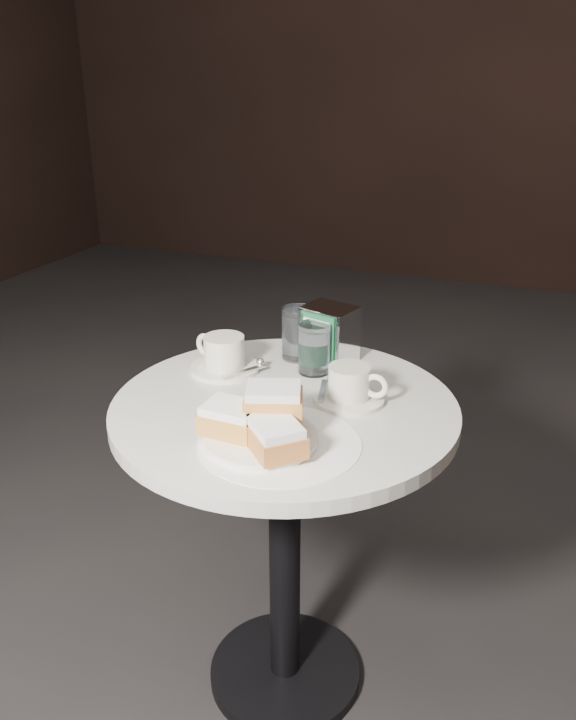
% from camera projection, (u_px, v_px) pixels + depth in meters
% --- Properties ---
extents(ground, '(7.00, 7.00, 0.00)m').
position_uv_depth(ground, '(285.00, 676.00, 1.71)').
color(ground, black).
rests_on(ground, ground).
extents(cafe_table, '(0.70, 0.70, 0.74)m').
position_uv_depth(cafe_table, '(285.00, 485.00, 1.49)').
color(cafe_table, black).
rests_on(cafe_table, ground).
extents(sugar_spill, '(0.30, 0.30, 0.00)m').
position_uv_depth(sugar_spill, '(279.00, 443.00, 1.26)').
color(sugar_spill, white).
rests_on(sugar_spill, cafe_table).
extents(beignet_plate, '(0.27, 0.27, 0.10)m').
position_uv_depth(beignet_plate, '(260.00, 425.00, 1.25)').
color(beignet_plate, white).
rests_on(beignet_plate, cafe_table).
extents(coffee_cup_left, '(0.19, 0.19, 0.08)m').
position_uv_depth(coffee_cup_left, '(224.00, 356.00, 1.55)').
color(coffee_cup_left, silver).
rests_on(coffee_cup_left, cafe_table).
extents(coffee_cup_right, '(0.16, 0.15, 0.08)m').
position_uv_depth(coffee_cup_right, '(350.00, 386.00, 1.41)').
color(coffee_cup_right, silver).
rests_on(coffee_cup_right, cafe_table).
extents(water_glass_left, '(0.09, 0.09, 0.12)m').
position_uv_depth(water_glass_left, '(298.00, 334.00, 1.60)').
color(water_glass_left, silver).
rests_on(water_glass_left, cafe_table).
extents(water_glass_right, '(0.07, 0.07, 0.11)m').
position_uv_depth(water_glass_right, '(314.00, 349.00, 1.53)').
color(water_glass_right, silver).
rests_on(water_glass_right, cafe_table).
extents(napkin_dispenser, '(0.13, 0.12, 0.13)m').
position_uv_depth(napkin_dispenser, '(329.00, 334.00, 1.58)').
color(napkin_dispenser, white).
rests_on(napkin_dispenser, cafe_table).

